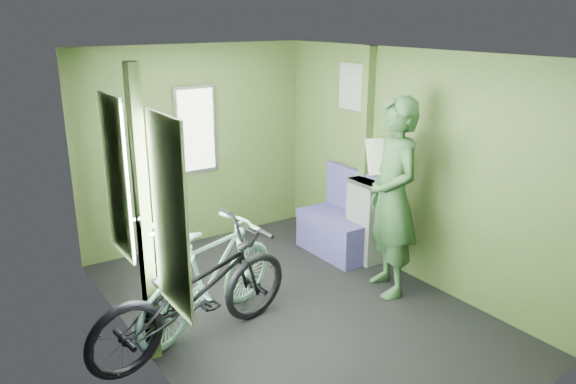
% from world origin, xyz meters
% --- Properties ---
extents(room, '(4.00, 4.02, 2.31)m').
position_xyz_m(room, '(-0.04, 0.04, 1.44)').
color(room, black).
rests_on(room, ground).
extents(bicycle_black, '(1.98, 1.06, 1.05)m').
position_xyz_m(bicycle_black, '(-1.02, -0.08, 0.00)').
color(bicycle_black, black).
rests_on(bicycle_black, ground).
extents(bicycle_mint, '(1.71, 1.08, 1.02)m').
position_xyz_m(bicycle_mint, '(-0.78, 0.12, 0.00)').
color(bicycle_mint, '#79B8A6').
rests_on(bicycle_mint, ground).
extents(passenger, '(0.67, 0.82, 1.91)m').
position_xyz_m(passenger, '(0.97, -0.23, 0.96)').
color(passenger, '#2B4F2B').
rests_on(passenger, ground).
extents(waste_box, '(0.27, 0.38, 0.92)m').
position_xyz_m(waste_box, '(1.26, 0.44, 0.46)').
color(waste_box, slate).
rests_on(waste_box, ground).
extents(bench_seat, '(0.51, 0.91, 0.95)m').
position_xyz_m(bench_seat, '(1.15, 0.76, 0.28)').
color(bench_seat, navy).
rests_on(bench_seat, ground).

